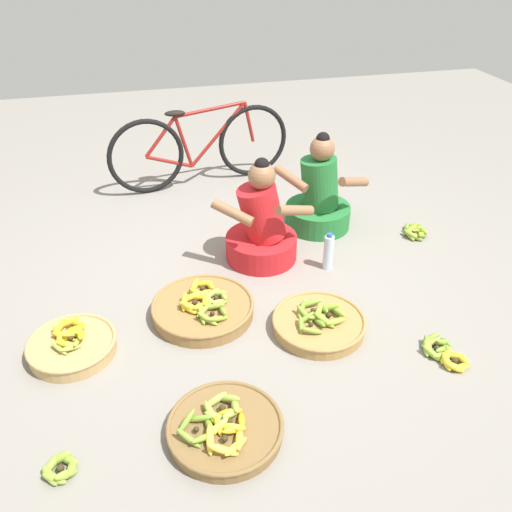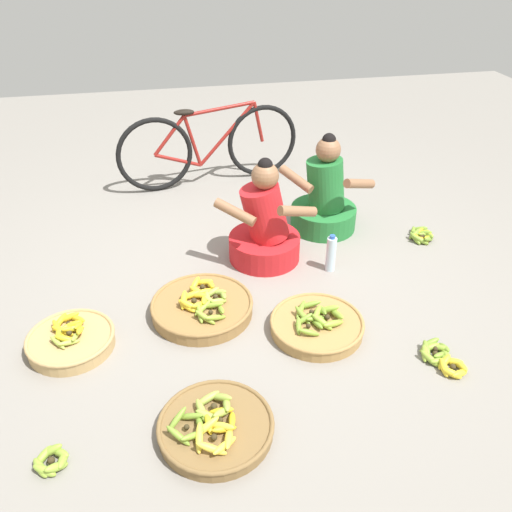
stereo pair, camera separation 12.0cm
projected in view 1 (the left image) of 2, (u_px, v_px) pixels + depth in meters
name	position (u px, v px, depth m)	size (l,w,h in m)	color
ground_plane	(249.00, 283.00, 3.66)	(10.00, 10.00, 0.00)	gray
vendor_woman_front	(261.00, 228.00, 3.80)	(0.72, 0.52, 0.79)	red
vendor_woman_behind	(319.00, 198.00, 4.20)	(0.71, 0.56, 0.79)	#237233
bicycle_leaning	(201.00, 147.00, 4.83)	(1.69, 0.30, 0.73)	black
banana_basket_back_center	(225.00, 427.00, 2.58)	(0.58, 0.58, 0.14)	brown
banana_basket_near_vendor	(203.00, 308.00, 3.35)	(0.65, 0.65, 0.17)	olive
banana_basket_front_right	(319.00, 323.00, 3.24)	(0.57, 0.57, 0.15)	#A87F47
banana_basket_mid_right	(72.00, 345.00, 3.06)	(0.51, 0.51, 0.16)	tan
loose_bananas_front_center	(60.00, 468.00, 2.41)	(0.19, 0.19, 0.09)	#8CAD38
loose_bananas_back_left	(415.00, 232.00, 4.20)	(0.21, 0.27, 0.09)	gold
loose_bananas_mid_left	(443.00, 352.00, 3.05)	(0.23, 0.32, 0.08)	olive
water_bottle	(328.00, 252.00, 3.75)	(0.07, 0.07, 0.28)	silver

